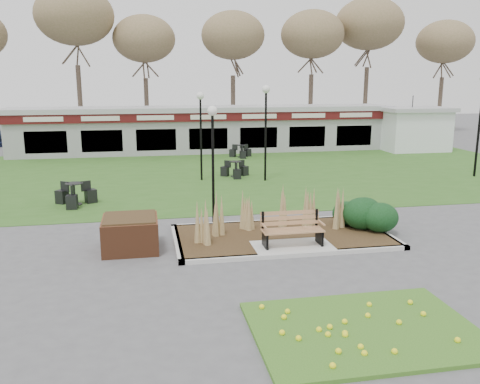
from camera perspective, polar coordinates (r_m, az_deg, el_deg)
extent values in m
plane|color=#515154|center=(14.12, 6.06, -6.67)|extent=(100.00, 100.00, 0.00)
cube|color=#2F5B1C|center=(25.48, -1.69, 2.13)|extent=(34.00, 16.00, 0.02)
cube|color=#32651D|center=(10.14, 13.79, -14.78)|extent=(4.20, 3.00, 0.08)
cube|color=#342015|center=(15.19, 4.77, -5.00)|extent=(6.22, 3.22, 0.12)
cube|color=#B7B7B2|center=(13.73, 6.56, -6.98)|extent=(6.40, 0.18, 0.12)
cube|color=#B7B7B2|center=(16.68, 3.30, -3.36)|extent=(6.40, 0.18, 0.12)
cube|color=#B7B7B2|center=(14.70, -7.06, -5.66)|extent=(0.18, 3.40, 0.12)
cube|color=#B7B7B2|center=(16.27, 15.41, -4.22)|extent=(0.18, 3.40, 0.12)
cube|color=#B7B7B2|center=(14.23, 5.90, -6.23)|extent=(2.20, 1.20, 0.13)
cone|color=#9E824F|center=(15.01, -2.61, -2.65)|extent=(0.36, 0.36, 1.15)
cone|color=#9E824F|center=(15.56, 0.83, -2.09)|extent=(0.36, 0.36, 1.15)
cone|color=#9E824F|center=(16.00, 4.55, -1.72)|extent=(0.36, 0.36, 1.15)
cone|color=#9E824F|center=(16.07, 7.84, -1.74)|extent=(0.36, 0.36, 1.15)
cone|color=#9E824F|center=(15.97, 11.01, -1.94)|extent=(0.36, 0.36, 1.15)
cone|color=#9E824F|center=(14.19, -4.15, -3.58)|extent=(0.36, 0.36, 1.15)
ellipsoid|color=black|center=(16.09, 13.58, -2.35)|extent=(1.21, 1.10, 0.99)
ellipsoid|color=black|center=(15.92, 15.47, -2.77)|extent=(1.10, 1.00, 0.90)
ellipsoid|color=black|center=(16.67, 13.81, -2.06)|extent=(1.06, 0.96, 0.86)
ellipsoid|color=black|center=(16.45, 11.90, -2.34)|extent=(0.92, 0.84, 0.76)
cube|color=#9A6A45|center=(14.08, 5.94, -4.32)|extent=(1.70, 0.57, 0.04)
cube|color=#9A6A45|center=(14.29, 5.61, -2.89)|extent=(1.70, 0.13, 0.44)
cube|color=black|center=(13.95, 2.84, -5.37)|extent=(0.06, 0.55, 0.42)
cube|color=black|center=(14.38, 8.91, -4.96)|extent=(0.06, 0.55, 0.42)
cube|color=black|center=(14.09, 2.57, -3.19)|extent=(0.06, 0.06, 0.50)
cube|color=black|center=(14.52, 8.58, -2.84)|extent=(0.06, 0.06, 0.50)
cube|color=#9A6A45|center=(13.80, 2.71, -3.83)|extent=(0.05, 0.50, 0.04)
cube|color=#9A6A45|center=(14.26, 9.15, -3.44)|extent=(0.05, 0.50, 0.04)
cube|color=brown|center=(14.38, -12.20, -4.64)|extent=(1.50, 1.50, 0.90)
cube|color=#342015|center=(14.25, -12.29, -2.84)|extent=(1.40, 1.40, 0.06)
cube|color=#98989B|center=(33.15, -3.90, 6.80)|extent=(24.00, 3.00, 2.60)
cube|color=#4D1011|center=(31.52, -3.59, 8.42)|extent=(24.00, 0.18, 0.55)
cube|color=#B8B9BD|center=(33.03, -3.94, 9.30)|extent=(24.60, 3.40, 0.30)
cube|color=silver|center=(31.41, -3.56, 8.40)|extent=(22.00, 0.02, 0.28)
cube|color=black|center=(31.75, -3.58, 6.00)|extent=(22.00, 0.10, 1.30)
cube|color=white|center=(35.49, 18.86, 6.54)|extent=(4.00, 3.00, 2.60)
cube|color=#B8B9BD|center=(35.39, 19.02, 8.79)|extent=(4.40, 3.40, 0.25)
cylinder|color=#47382B|center=(41.11, -18.04, 9.14)|extent=(0.36, 0.36, 5.17)
ellipsoid|color=brown|center=(41.23, -18.61, 17.21)|extent=(5.24, 5.24, 3.93)
cylinder|color=#47382B|center=(40.80, -9.55, 9.55)|extent=(0.36, 0.36, 5.17)
ellipsoid|color=brown|center=(40.93, -9.86, 17.70)|extent=(5.24, 5.24, 3.93)
cylinder|color=#47382B|center=(41.38, -1.10, 9.76)|extent=(0.36, 0.36, 5.17)
ellipsoid|color=brown|center=(41.50, -1.13, 17.80)|extent=(5.24, 5.24, 3.93)
cylinder|color=#47382B|center=(42.79, 6.97, 9.77)|extent=(0.36, 0.36, 5.17)
ellipsoid|color=brown|center=(42.91, 7.18, 17.54)|extent=(5.24, 5.24, 3.93)
cylinder|color=#47382B|center=(44.97, 14.38, 9.61)|extent=(0.36, 0.36, 5.17)
ellipsoid|color=brown|center=(45.08, 14.80, 16.99)|extent=(5.24, 5.24, 3.93)
cylinder|color=#47382B|center=(47.80, 21.00, 9.33)|extent=(0.36, 0.36, 5.17)
ellipsoid|color=brown|center=(47.91, 21.57, 16.26)|extent=(5.24, 5.24, 3.93)
cylinder|color=black|center=(16.34, -3.04, 2.43)|extent=(0.09, 0.09, 3.52)
sphere|color=white|center=(16.12, -3.12, 9.10)|extent=(0.32, 0.32, 0.32)
cylinder|color=black|center=(23.49, -4.40, 5.79)|extent=(0.09, 0.09, 3.74)
sphere|color=white|center=(23.34, -4.49, 10.72)|extent=(0.34, 0.34, 0.34)
cylinder|color=black|center=(23.30, 2.89, 6.11)|extent=(0.10, 0.10, 4.02)
sphere|color=white|center=(23.16, 2.95, 11.45)|extent=(0.36, 0.36, 0.36)
cylinder|color=black|center=(26.83, 25.23, 6.28)|extent=(0.11, 0.11, 4.48)
cylinder|color=black|center=(20.01, -17.98, -1.33)|extent=(0.49, 0.49, 0.03)
cylinder|color=black|center=(19.93, -18.06, -0.23)|extent=(0.06, 0.06, 0.80)
cylinder|color=black|center=(19.84, -18.14, 0.93)|extent=(0.66, 0.66, 0.03)
cube|color=black|center=(20.16, -16.41, -0.42)|extent=(0.51, 0.51, 0.51)
cube|color=black|center=(20.35, -19.34, -0.51)|extent=(0.52, 0.52, 0.51)
cube|color=black|center=(19.38, -18.34, -1.07)|extent=(0.40, 0.40, 0.51)
cylinder|color=black|center=(24.50, -0.53, 1.77)|extent=(0.44, 0.44, 0.03)
cylinder|color=black|center=(24.44, -0.54, 2.58)|extent=(0.05, 0.05, 0.71)
cylinder|color=black|center=(24.38, -0.54, 3.43)|extent=(0.59, 0.59, 0.02)
cube|color=black|center=(24.80, 0.45, 2.40)|extent=(0.46, 0.46, 0.46)
cube|color=black|center=(24.66, -1.72, 2.34)|extent=(0.46, 0.46, 0.46)
cube|color=black|center=(23.93, -0.34, 2.03)|extent=(0.35, 0.35, 0.46)
cylinder|color=black|center=(30.63, 0.11, 3.96)|extent=(0.43, 0.43, 0.03)
cylinder|color=black|center=(30.58, 0.11, 4.60)|extent=(0.05, 0.05, 0.70)
cylinder|color=black|center=(30.53, 0.11, 5.27)|extent=(0.59, 0.59, 0.02)
cube|color=black|center=(30.95, 0.86, 4.44)|extent=(0.45, 0.45, 0.45)
cube|color=black|center=(30.78, -0.84, 4.39)|extent=(0.45, 0.45, 0.45)
cube|color=black|center=(30.08, 0.31, 4.20)|extent=(0.33, 0.33, 0.45)
cylinder|color=black|center=(35.43, 18.59, 6.22)|extent=(0.06, 0.06, 2.20)
imported|color=#2E41A2|center=(35.38, 18.64, 6.97)|extent=(2.17, 2.21, 1.80)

